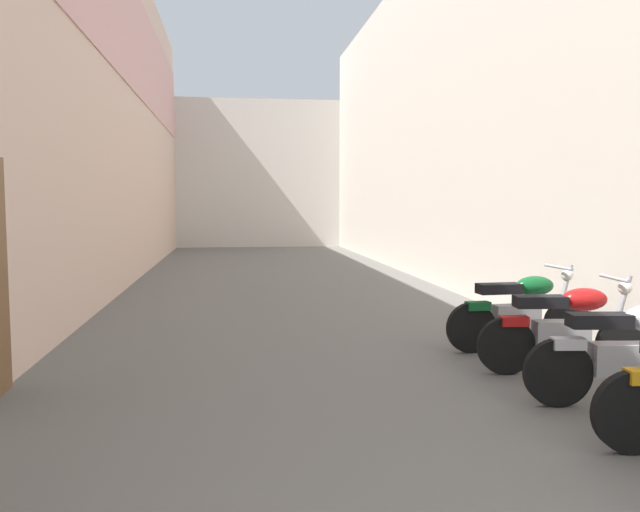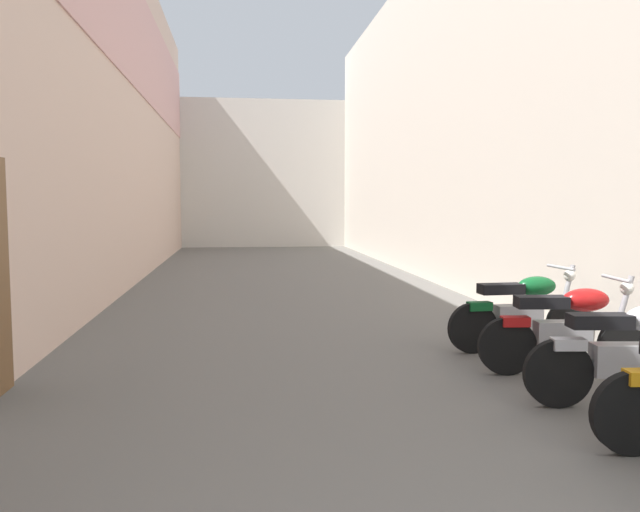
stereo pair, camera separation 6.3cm
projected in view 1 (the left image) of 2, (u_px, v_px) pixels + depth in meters
The scene contains 7 objects.
ground_plane at pixel (296, 305), 11.07m from camera, with size 41.35×41.35×0.00m, color #66635E.
building_left at pixel (106, 93), 12.19m from camera, with size 0.45×25.35×7.67m.
building_right at pixel (452, 106), 13.20m from camera, with size 0.45×25.35×7.57m.
building_far_end at pixel (258, 175), 26.29m from camera, with size 9.54×2.00×5.89m, color beige.
motorcycle_fourth at pixel (631, 350), 5.52m from camera, with size 1.85×0.58×1.04m.
motorcycle_fifth at pixel (567, 326), 6.58m from camera, with size 1.85×0.58×1.04m.
motorcycle_sixth at pixel (521, 309), 7.62m from camera, with size 1.85×0.58×1.04m.
Camera 1 is at (-1.10, -0.23, 1.78)m, focal length 35.71 mm.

